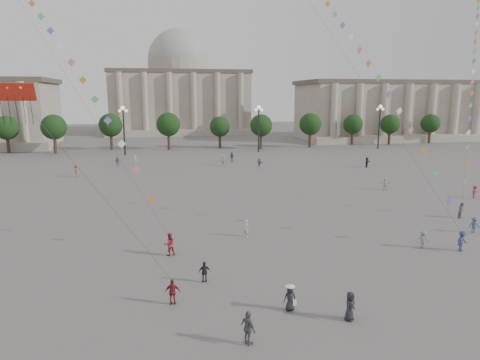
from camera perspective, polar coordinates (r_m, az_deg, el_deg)
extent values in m
plane|color=#585653|center=(29.95, 5.00, -14.30)|extent=(360.00, 360.00, 0.00)
cube|color=gray|center=(146.50, 23.85, 8.38)|extent=(80.00, 22.00, 16.00)
cube|color=brown|center=(146.47, 24.12, 11.73)|extent=(81.60, 22.44, 1.20)
cube|color=gray|center=(136.40, 26.69, 5.05)|extent=(84.00, 4.00, 2.00)
cube|color=gray|center=(156.19, -8.07, 10.07)|extent=(46.00, 30.00, 20.00)
cube|color=brown|center=(156.35, -8.18, 13.95)|extent=(46.92, 30.60, 1.20)
cube|color=gray|center=(139.69, -7.63, 6.26)|extent=(48.30, 4.00, 2.00)
cylinder|color=gray|center=(156.46, -8.20, 14.65)|extent=(21.00, 21.00, 5.00)
sphere|color=#97998B|center=(156.63, -8.22, 15.56)|extent=(21.00, 21.00, 21.00)
cylinder|color=#35241A|center=(110.13, -28.97, 4.03)|extent=(0.70, 0.70, 3.52)
sphere|color=black|center=(109.82, -29.15, 5.94)|extent=(5.12, 5.12, 5.12)
cylinder|color=#35241A|center=(106.97, -22.85, 4.39)|extent=(0.70, 0.70, 3.52)
sphere|color=black|center=(106.65, -23.00, 6.35)|extent=(5.12, 5.12, 5.12)
cylinder|color=#35241A|center=(105.10, -16.43, 4.70)|extent=(0.70, 0.70, 3.52)
sphere|color=black|center=(104.78, -16.54, 6.70)|extent=(5.12, 5.12, 5.12)
cylinder|color=#35241A|center=(104.59, -9.85, 4.96)|extent=(0.70, 0.70, 3.52)
sphere|color=black|center=(104.26, -9.92, 6.97)|extent=(5.12, 5.12, 5.12)
cylinder|color=#35241A|center=(105.44, -3.30, 5.16)|extent=(0.70, 0.70, 3.52)
sphere|color=black|center=(105.12, -3.32, 7.15)|extent=(5.12, 5.12, 5.12)
cylinder|color=#35241A|center=(107.63, 3.08, 5.29)|extent=(0.70, 0.70, 3.52)
sphere|color=black|center=(107.32, 3.10, 7.24)|extent=(5.12, 5.12, 5.12)
cylinder|color=#35241A|center=(111.09, 9.13, 5.35)|extent=(0.70, 0.70, 3.52)
sphere|color=black|center=(110.78, 9.19, 7.24)|extent=(5.12, 5.12, 5.12)
cylinder|color=#35241A|center=(115.69, 14.75, 5.35)|extent=(0.70, 0.70, 3.52)
sphere|color=black|center=(115.39, 14.85, 7.16)|extent=(5.12, 5.12, 5.12)
cylinder|color=#35241A|center=(121.31, 19.91, 5.30)|extent=(0.70, 0.70, 3.52)
sphere|color=black|center=(121.02, 20.02, 7.04)|extent=(5.12, 5.12, 5.12)
cylinder|color=#35241A|center=(127.81, 24.57, 5.23)|extent=(0.70, 0.70, 3.52)
sphere|color=black|center=(127.54, 24.70, 6.87)|extent=(5.12, 5.12, 5.12)
cylinder|color=#262628|center=(96.60, -15.21, 6.16)|extent=(0.36, 0.36, 10.00)
sphere|color=#FFE5B2|center=(96.31, -15.37, 9.24)|extent=(0.90, 0.90, 0.90)
sphere|color=#FFE5B2|center=(96.39, -15.77, 8.86)|extent=(0.60, 0.60, 0.60)
sphere|color=#FFE5B2|center=(96.28, -14.93, 8.91)|extent=(0.60, 0.60, 0.60)
cylinder|color=#262628|center=(98.89, 2.50, 6.65)|extent=(0.36, 0.36, 10.00)
sphere|color=#FFE5B2|center=(98.61, 2.53, 9.66)|extent=(0.90, 0.90, 0.90)
sphere|color=#FFE5B2|center=(98.48, 2.12, 9.31)|extent=(0.60, 0.60, 0.60)
sphere|color=#FFE5B2|center=(98.79, 2.92, 9.31)|extent=(0.60, 0.60, 0.60)
cylinder|color=#262628|center=(109.67, 18.05, 6.56)|extent=(0.36, 0.36, 10.00)
sphere|color=#FFE5B2|center=(109.42, 18.22, 9.28)|extent=(0.90, 0.90, 0.90)
sphere|color=#FFE5B2|center=(109.11, 17.87, 8.98)|extent=(0.60, 0.60, 0.60)
sphere|color=#FFE5B2|center=(109.78, 18.53, 8.95)|extent=(0.60, 0.60, 0.60)
imported|color=navy|center=(84.46, -1.11, 3.12)|extent=(1.24, 0.90, 1.95)
imported|color=#B9B9B4|center=(79.96, -2.27, 2.65)|extent=(1.41, 1.83, 1.93)
imported|color=slate|center=(40.09, 23.20, -7.30)|extent=(1.01, 0.59, 1.55)
imported|color=silver|center=(62.63, 18.79, -0.45)|extent=(1.65, 0.82, 1.71)
imported|color=maroon|center=(62.29, 28.82, -1.38)|extent=(1.17, 0.96, 1.58)
imported|color=black|center=(81.21, 16.57, 2.29)|extent=(1.63, 1.53, 1.84)
imported|color=silver|center=(83.05, -13.76, 2.59)|extent=(0.50, 0.69, 1.74)
imported|color=slate|center=(77.72, 2.61, 2.31)|extent=(1.34, 1.55, 1.69)
imported|color=silver|center=(39.82, 0.83, -6.44)|extent=(0.64, 0.70, 1.61)
imported|color=#324E71|center=(46.52, 28.74, -5.30)|extent=(1.09, 0.77, 1.53)
imported|color=slate|center=(81.91, -16.05, 2.37)|extent=(1.10, 0.64, 1.76)
imported|color=#984029|center=(73.53, -20.98, 1.16)|extent=(0.91, 1.35, 1.94)
imported|color=black|center=(26.63, 14.44, -15.97)|extent=(1.01, 0.98, 1.75)
imported|color=maroon|center=(27.89, -8.97, -14.53)|extent=(1.03, 0.56, 1.66)
imported|color=#58585C|center=(23.65, 1.11, -19.13)|extent=(0.90, 1.19, 1.88)
imported|color=black|center=(30.67, -4.74, -12.13)|extent=(0.88, 0.38, 1.50)
imported|color=maroon|center=(35.74, -9.39, -8.44)|extent=(1.08, 0.94, 1.90)
imported|color=navy|center=(40.67, 27.48, -7.25)|extent=(1.30, 1.01, 1.77)
imported|color=slate|center=(51.40, 27.46, -3.61)|extent=(1.03, 0.95, 1.69)
imported|color=black|center=(27.08, 6.68, -15.39)|extent=(0.81, 0.55, 1.58)
cone|color=white|center=(26.72, 6.72, -13.80)|extent=(0.52, 0.52, 0.14)
cylinder|color=white|center=(26.74, 6.72, -13.92)|extent=(0.60, 0.60, 0.02)
cube|color=white|center=(27.13, 7.29, -15.92)|extent=(0.22, 0.10, 0.35)
cube|color=#B32013|center=(28.26, -27.83, 10.34)|extent=(2.22, 0.59, 1.02)
cube|color=#178122|center=(28.33, -28.59, 10.78)|extent=(0.36, 0.20, 0.34)
cube|color=#1C3B98|center=(28.13, -27.21, 10.91)|extent=(0.36, 0.20, 0.34)
sphere|color=gold|center=(28.29, -28.61, 10.78)|extent=(0.20, 0.20, 0.20)
sphere|color=gold|center=(28.09, -27.23, 10.91)|extent=(0.20, 0.20, 0.20)
cylinder|color=#3F3F3F|center=(26.97, -18.59, -1.24)|extent=(0.02, 0.02, 14.45)
cylinder|color=#3F3F3F|center=(56.59, -25.82, 18.29)|extent=(0.02, 0.02, 63.26)
cube|color=#BE7D2C|center=(36.60, -11.63, -2.57)|extent=(0.76, 0.25, 0.76)
cube|color=#CA6B7C|center=(38.03, -13.65, 1.32)|extent=(0.76, 0.25, 0.76)
cube|color=white|center=(39.70, -15.51, 4.67)|extent=(0.76, 0.25, 0.76)
cube|color=#7958B1|center=(41.52, -17.22, 7.58)|extent=(0.76, 0.25, 0.76)
cube|color=#55B96A|center=(43.48, -18.79, 10.14)|extent=(0.76, 0.25, 0.76)
cube|color=#BE7D2C|center=(45.55, -20.24, 12.40)|extent=(0.76, 0.25, 0.76)
cube|color=#CA6B7C|center=(47.71, -21.57, 14.39)|extent=(0.76, 0.25, 0.76)
cube|color=white|center=(49.93, -22.81, 16.16)|extent=(0.76, 0.25, 0.76)
cube|color=#7958B1|center=(52.22, -23.96, 17.74)|extent=(0.76, 0.25, 0.76)
cube|color=#55B96A|center=(54.55, -25.03, 19.14)|extent=(0.76, 0.25, 0.76)
cube|color=#BE7D2C|center=(56.93, -26.02, 20.40)|extent=(0.76, 0.25, 0.76)
cylinder|color=#3F3F3F|center=(60.84, 9.29, 22.40)|extent=(0.02, 0.02, 70.78)
cube|color=#7958B1|center=(40.96, 26.09, -2.44)|extent=(0.76, 0.25, 0.76)
cube|color=#55B96A|center=(41.73, 24.62, 0.75)|extent=(0.76, 0.25, 0.76)
cube|color=#BE7D2C|center=(42.67, 23.19, 3.62)|extent=(0.76, 0.25, 0.76)
cube|color=#CA6B7C|center=(43.74, 21.81, 6.23)|extent=(0.76, 0.25, 0.76)
cube|color=white|center=(44.92, 20.48, 8.62)|extent=(0.76, 0.25, 0.76)
cube|color=#7958B1|center=(46.20, 19.20, 10.81)|extent=(0.76, 0.25, 0.76)
cube|color=#55B96A|center=(47.57, 17.97, 12.84)|extent=(0.76, 0.25, 0.76)
cube|color=#BE7D2C|center=(49.01, 16.79, 14.69)|extent=(0.76, 0.25, 0.76)
cube|color=#CA6B7C|center=(50.51, 15.66, 16.41)|extent=(0.76, 0.25, 0.76)
cube|color=white|center=(52.07, 14.57, 17.98)|extent=(0.76, 0.25, 0.76)
cube|color=#7958B1|center=(53.67, 13.54, 19.44)|extent=(0.76, 0.25, 0.76)
cube|color=#55B96A|center=(55.33, 12.54, 20.78)|extent=(0.76, 0.25, 0.76)
cube|color=#BE7D2C|center=(57.02, 11.59, 22.02)|extent=(0.76, 0.25, 0.76)
cylinder|color=#3F3F3F|center=(66.54, 28.74, 14.33)|extent=(0.02, 0.02, 46.54)
cube|color=#55B96A|center=(52.14, 27.73, -0.20)|extent=(0.76, 0.25, 0.76)
cube|color=#BE7D2C|center=(53.21, 27.89, 1.94)|extent=(0.76, 0.25, 0.76)
cube|color=#CA6B7C|center=(54.36, 28.03, 3.85)|extent=(0.76, 0.25, 0.76)
cube|color=white|center=(55.58, 28.16, 5.60)|extent=(0.76, 0.25, 0.76)
cube|color=#7958B1|center=(56.85, 28.27, 7.21)|extent=(0.76, 0.25, 0.76)
cube|color=#55B96A|center=(58.17, 28.38, 8.71)|extent=(0.76, 0.25, 0.76)
cube|color=#BE7D2C|center=(59.52, 28.48, 10.11)|extent=(0.76, 0.25, 0.76)
cube|color=#CA6B7C|center=(60.90, 28.57, 11.41)|extent=(0.76, 0.25, 0.76)
cube|color=white|center=(62.32, 28.66, 12.63)|extent=(0.76, 0.25, 0.76)
cube|color=#7958B1|center=(63.76, 28.74, 13.78)|extent=(0.76, 0.25, 0.76)
cube|color=#55B96A|center=(65.22, 28.82, 14.86)|extent=(0.76, 0.25, 0.76)
cube|color=#BE7D2C|center=(66.70, 28.90, 15.87)|extent=(0.76, 0.25, 0.76)
cube|color=#CA6B7C|center=(68.20, 28.97, 16.83)|extent=(0.76, 0.25, 0.76)
cube|color=white|center=(69.72, 29.03, 17.73)|extent=(0.76, 0.25, 0.76)
cube|color=#7958B1|center=(71.25, 29.10, 18.59)|extent=(0.76, 0.25, 0.76)
cube|color=#55B96A|center=(72.80, 29.16, 19.40)|extent=(0.76, 0.25, 0.76)
cube|color=#BE7D2C|center=(74.36, 29.21, 20.16)|extent=(0.76, 0.25, 0.76)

